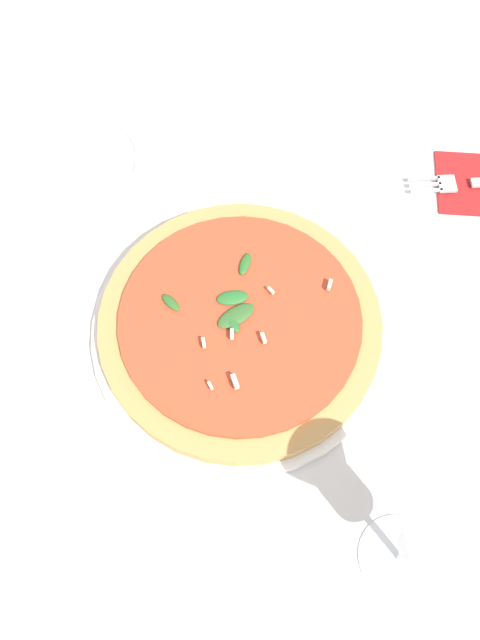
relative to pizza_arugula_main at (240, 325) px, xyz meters
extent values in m
plane|color=silver|center=(-0.03, -0.02, -0.02)|extent=(6.00, 6.00, 0.00)
cylinder|color=white|center=(0.00, 0.00, -0.01)|extent=(0.32, 0.32, 0.01)
cylinder|color=tan|center=(0.00, 0.00, 0.00)|extent=(0.30, 0.30, 0.02)
cylinder|color=#C64728|center=(0.00, 0.00, 0.02)|extent=(0.25, 0.25, 0.01)
ellipsoid|color=#34632A|center=(0.00, 0.00, 0.02)|extent=(0.04, 0.05, 0.01)
ellipsoid|color=#296E2D|center=(0.02, -0.02, 0.02)|extent=(0.04, 0.03, 0.01)
ellipsoid|color=#28662A|center=(0.00, 0.01, 0.02)|extent=(0.03, 0.02, 0.01)
ellipsoid|color=#306326|center=(0.07, 0.01, 0.02)|extent=(0.03, 0.02, 0.01)
ellipsoid|color=#2D6828|center=(0.02, -0.06, 0.02)|extent=(0.01, 0.03, 0.01)
cube|color=#EFE5C6|center=(-0.07, -0.07, 0.03)|extent=(0.01, 0.01, 0.01)
cube|color=#EFE5C6|center=(0.02, 0.04, 0.03)|extent=(0.01, 0.01, 0.01)
cube|color=#EFE5C6|center=(-0.03, 0.01, 0.03)|extent=(0.01, 0.01, 0.01)
cube|color=#EFE5C6|center=(-0.03, 0.07, 0.03)|extent=(0.01, 0.01, 0.01)
cube|color=#EFE5C6|center=(-0.01, 0.08, 0.03)|extent=(0.01, 0.01, 0.00)
cube|color=#EFE5C6|center=(0.00, 0.02, 0.03)|extent=(0.01, 0.01, 0.01)
cube|color=#EFE5C6|center=(-0.02, -0.04, 0.03)|extent=(0.01, 0.01, 0.00)
cylinder|color=white|center=(-0.23, 0.15, -0.01)|extent=(0.08, 0.08, 0.00)
cylinder|color=white|center=(-0.23, 0.15, 0.02)|extent=(0.01, 0.01, 0.07)
cone|color=white|center=(-0.23, 0.15, 0.11)|extent=(0.07, 0.07, 0.09)
cylinder|color=white|center=(-0.23, 0.15, 0.08)|extent=(0.04, 0.04, 0.03)
cube|color=silver|center=(-0.15, -0.28, -0.01)|extent=(0.03, 0.03, 0.00)
cube|color=silver|center=(-0.12, -0.28, -0.01)|extent=(0.04, 0.02, 0.00)
cube|color=silver|center=(-0.12, -0.27, -0.01)|extent=(0.04, 0.02, 0.00)
cube|color=silver|center=(-0.13, -0.26, -0.01)|extent=(0.04, 0.02, 0.00)
cylinder|color=white|center=(0.28, -0.12, -0.01)|extent=(0.17, 0.17, 0.01)
torus|color=white|center=(0.28, -0.12, 0.00)|extent=(0.17, 0.17, 0.01)
camera|label=1|loc=(-0.12, 0.26, 0.60)|focal=35.00mm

